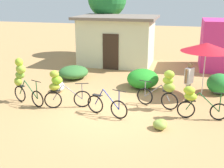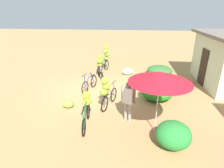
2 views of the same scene
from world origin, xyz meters
name	(u,v)px [view 2 (image 2 of 2)]	position (x,y,z in m)	size (l,w,h in m)	color
ground_plane	(96,90)	(0.00, 0.00, 0.00)	(60.00, 60.00, 0.00)	tan
hedge_bush_front_left	(160,70)	(-2.88, 3.69, 0.31)	(1.47, 1.62, 0.61)	#336B30
hedge_bush_front_right	(157,91)	(0.74, 3.06, 0.42)	(1.42, 1.53, 0.85)	#248C25
hedge_bush_mid	(173,135)	(4.01, 3.14, 0.43)	(1.05, 1.09, 0.85)	#278A36
market_umbrella	(160,77)	(3.30, 2.69, 2.04)	(2.03, 2.03, 2.22)	beige
bicycle_leftmost	(105,56)	(-3.49, 0.05, 1.02)	(1.57, 0.67, 1.77)	black
bicycle_near_pile	(100,65)	(-1.87, -0.08, 0.83)	(1.65, 0.69, 1.44)	black
bicycle_center_loaded	(90,84)	(0.00, -0.33, 0.36)	(1.58, 0.50, 1.02)	black
bicycle_by_shop	(106,91)	(1.88, 0.80, 0.86)	(1.59, 0.67, 1.49)	black
bicycle_rightmost	(86,106)	(2.92, 0.18, 0.69)	(1.68, 0.39, 1.15)	black
banana_pile_on_ground	(69,104)	(1.90, -0.88, 0.15)	(0.62, 0.61, 0.32)	#88AB3D
produce_sack	(128,71)	(-2.70, 1.61, 0.22)	(0.70, 0.44, 0.44)	silver
person_vendor	(128,98)	(2.71, 1.72, 0.98)	(0.37, 0.52, 1.60)	gray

